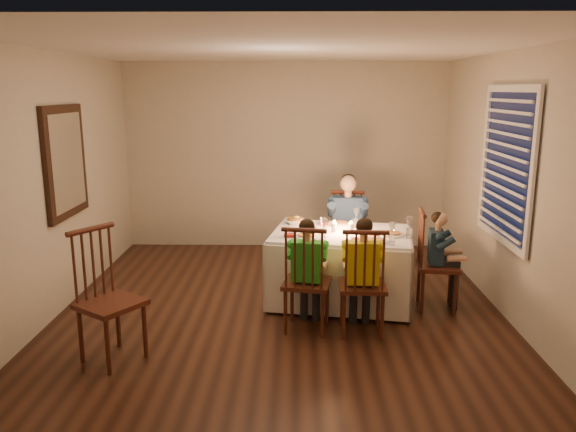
{
  "coord_description": "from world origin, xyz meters",
  "views": [
    {
      "loc": [
        0.16,
        -5.4,
        2.23
      ],
      "look_at": [
        0.07,
        0.15,
        0.97
      ],
      "focal_mm": 35.0,
      "sensor_mm": 36.0,
      "label": 1
    }
  ],
  "objects_px": {
    "chair_near_right": "(361,332)",
    "serving_bowl": "(295,221)",
    "chair_near_left": "(307,329)",
    "chair_extra": "(115,359)",
    "child_green": "(307,329)",
    "adult": "(346,277)",
    "dining_table": "(341,252)",
    "chair_adult": "(346,277)",
    "chair_end": "(435,308)",
    "child_teal": "(435,308)",
    "child_yellow": "(361,332)"
  },
  "relations": [
    {
      "from": "chair_near_left",
      "to": "serving_bowl",
      "type": "distance_m",
      "value": 1.37
    },
    {
      "from": "child_yellow",
      "to": "child_teal",
      "type": "xyz_separation_m",
      "value": [
        0.84,
        0.62,
        0.0
      ]
    },
    {
      "from": "chair_end",
      "to": "child_teal",
      "type": "xyz_separation_m",
      "value": [
        0.0,
        0.0,
        0.0
      ]
    },
    {
      "from": "dining_table",
      "to": "chair_near_right",
      "type": "bearing_deg",
      "value": -70.84
    },
    {
      "from": "child_yellow",
      "to": "chair_near_right",
      "type": "bearing_deg",
      "value": -0.0
    },
    {
      "from": "adult",
      "to": "child_teal",
      "type": "height_order",
      "value": "adult"
    },
    {
      "from": "serving_bowl",
      "to": "child_yellow",
      "type": "bearing_deg",
      "value": -62.18
    },
    {
      "from": "dining_table",
      "to": "chair_end",
      "type": "relative_size",
      "value": 1.56
    },
    {
      "from": "dining_table",
      "to": "chair_near_right",
      "type": "xyz_separation_m",
      "value": [
        0.14,
        -0.8,
        -0.54
      ]
    },
    {
      "from": "chair_near_left",
      "to": "serving_bowl",
      "type": "height_order",
      "value": "serving_bowl"
    },
    {
      "from": "child_teal",
      "to": "adult",
      "type": "bearing_deg",
      "value": 47.85
    },
    {
      "from": "chair_near_left",
      "to": "chair_extra",
      "type": "distance_m",
      "value": 1.75
    },
    {
      "from": "adult",
      "to": "child_yellow",
      "type": "bearing_deg",
      "value": -85.2
    },
    {
      "from": "chair_extra",
      "to": "child_yellow",
      "type": "xyz_separation_m",
      "value": [
        2.14,
        0.58,
        0.0
      ]
    },
    {
      "from": "chair_near_right",
      "to": "serving_bowl",
      "type": "xyz_separation_m",
      "value": [
        -0.62,
        1.18,
        0.79
      ]
    },
    {
      "from": "chair_near_right",
      "to": "serving_bowl",
      "type": "bearing_deg",
      "value": -60.27
    },
    {
      "from": "child_teal",
      "to": "chair_extra",
      "type": "bearing_deg",
      "value": 118.27
    },
    {
      "from": "chair_adult",
      "to": "adult",
      "type": "bearing_deg",
      "value": -175.33
    },
    {
      "from": "dining_table",
      "to": "child_yellow",
      "type": "xyz_separation_m",
      "value": [
        0.14,
        -0.8,
        -0.54
      ]
    },
    {
      "from": "chair_end",
      "to": "child_green",
      "type": "height_order",
      "value": "child_green"
    },
    {
      "from": "chair_extra",
      "to": "child_teal",
      "type": "xyz_separation_m",
      "value": [
        2.98,
        1.2,
        0.0
      ]
    },
    {
      "from": "chair_end",
      "to": "serving_bowl",
      "type": "height_order",
      "value": "serving_bowl"
    },
    {
      "from": "dining_table",
      "to": "child_teal",
      "type": "bearing_deg",
      "value": -1.08
    },
    {
      "from": "child_green",
      "to": "chair_near_left",
      "type": "bearing_deg",
      "value": -0.0
    },
    {
      "from": "chair_extra",
      "to": "child_teal",
      "type": "height_order",
      "value": "chair_extra"
    },
    {
      "from": "chair_near_left",
      "to": "serving_bowl",
      "type": "xyz_separation_m",
      "value": [
        -0.11,
        1.12,
        0.79
      ]
    },
    {
      "from": "dining_table",
      "to": "child_yellow",
      "type": "height_order",
      "value": "dining_table"
    },
    {
      "from": "chair_extra",
      "to": "serving_bowl",
      "type": "relative_size",
      "value": 5.06
    },
    {
      "from": "child_green",
      "to": "child_teal",
      "type": "relative_size",
      "value": 1.06
    },
    {
      "from": "chair_near_left",
      "to": "child_yellow",
      "type": "relative_size",
      "value": 0.94
    },
    {
      "from": "adult",
      "to": "child_yellow",
      "type": "distance_m",
      "value": 1.58
    },
    {
      "from": "child_green",
      "to": "adult",
      "type": "bearing_deg",
      "value": -98.2
    },
    {
      "from": "child_yellow",
      "to": "serving_bowl",
      "type": "height_order",
      "value": "serving_bowl"
    },
    {
      "from": "chair_adult",
      "to": "chair_near_left",
      "type": "relative_size",
      "value": 1.0
    },
    {
      "from": "chair_extra",
      "to": "child_green",
      "type": "relative_size",
      "value": 1.04
    },
    {
      "from": "chair_end",
      "to": "adult",
      "type": "distance_m",
      "value": 1.28
    },
    {
      "from": "chair_end",
      "to": "serving_bowl",
      "type": "bearing_deg",
      "value": 75.39
    },
    {
      "from": "chair_adult",
      "to": "adult",
      "type": "relative_size",
      "value": 0.83
    },
    {
      "from": "chair_near_left",
      "to": "dining_table",
      "type": "bearing_deg",
      "value": -106.58
    },
    {
      "from": "chair_near_left",
      "to": "chair_end",
      "type": "relative_size",
      "value": 1.0
    },
    {
      "from": "child_yellow",
      "to": "child_teal",
      "type": "bearing_deg",
      "value": -141.88
    },
    {
      "from": "chair_near_right",
      "to": "chair_extra",
      "type": "bearing_deg",
      "value": 17.07
    },
    {
      "from": "chair_adult",
      "to": "chair_near_left",
      "type": "distance_m",
      "value": 1.6
    },
    {
      "from": "chair_near_left",
      "to": "child_green",
      "type": "relative_size",
      "value": 0.96
    },
    {
      "from": "chair_adult",
      "to": "chair_extra",
      "type": "height_order",
      "value": "chair_extra"
    },
    {
      "from": "chair_end",
      "to": "serving_bowl",
      "type": "relative_size",
      "value": 4.65
    },
    {
      "from": "chair_near_right",
      "to": "chair_extra",
      "type": "height_order",
      "value": "chair_extra"
    },
    {
      "from": "chair_near_left",
      "to": "serving_bowl",
      "type": "relative_size",
      "value": 4.65
    },
    {
      "from": "child_yellow",
      "to": "chair_adult",
      "type": "bearing_deg",
      "value": -87.97
    },
    {
      "from": "child_green",
      "to": "serving_bowl",
      "type": "xyz_separation_m",
      "value": [
        -0.11,
        1.12,
        0.79
      ]
    }
  ]
}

